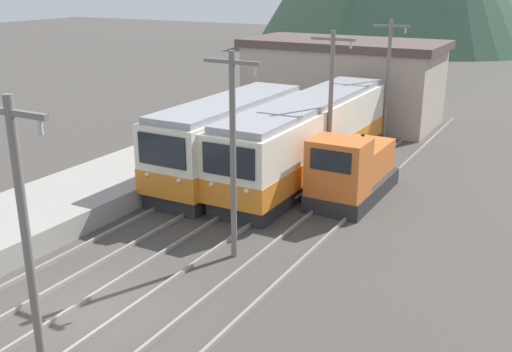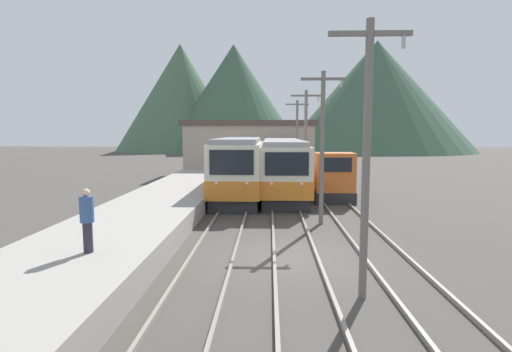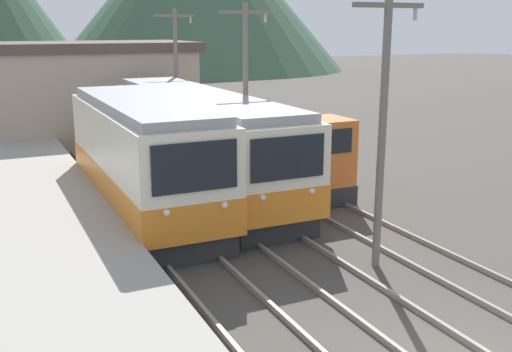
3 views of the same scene
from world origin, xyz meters
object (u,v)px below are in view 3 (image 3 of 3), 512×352
catenary_mast_mid (383,123)px  catenary_mast_far (246,91)px  commuter_train_center (198,144)px  commuter_train_left (144,163)px  catenary_mast_distant (177,75)px  shunting_locomotive (294,161)px

catenary_mast_mid → catenary_mast_far: (0.00, 8.28, 0.00)m
commuter_train_center → commuter_train_left: bearing=-136.6°
catenary_mast_distant → commuter_train_left: bearing=-113.8°
shunting_locomotive → catenary_mast_far: catenary_mast_far is taller
commuter_train_left → catenary_mast_distant: catenary_mast_distant is taller
shunting_locomotive → catenary_mast_mid: size_ratio=0.81×
shunting_locomotive → catenary_mast_far: (-1.49, 1.06, 2.58)m
commuter_train_center → catenary_mast_mid: (1.51, -9.45, 2.06)m
commuter_train_left → commuter_train_center: 3.85m
catenary_mast_mid → catenary_mast_far: same height
commuter_train_center → catenary_mast_distant: 7.55m
catenary_mast_mid → catenary_mast_far: 8.28m
catenary_mast_mid → commuter_train_left: bearing=122.3°
catenary_mast_distant → shunting_locomotive: bearing=-80.9°
commuter_train_left → shunting_locomotive: commuter_train_left is taller
catenary_mast_mid → catenary_mast_distant: size_ratio=1.00×
commuter_train_center → shunting_locomotive: 3.77m
commuter_train_left → shunting_locomotive: 5.84m
commuter_train_left → commuter_train_center: (2.80, 2.64, -0.06)m
catenary_mast_far → catenary_mast_distant: 8.28m
commuter_train_left → catenary_mast_far: catenary_mast_far is taller
catenary_mast_mid → catenary_mast_distant: (0.00, 16.55, 0.00)m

